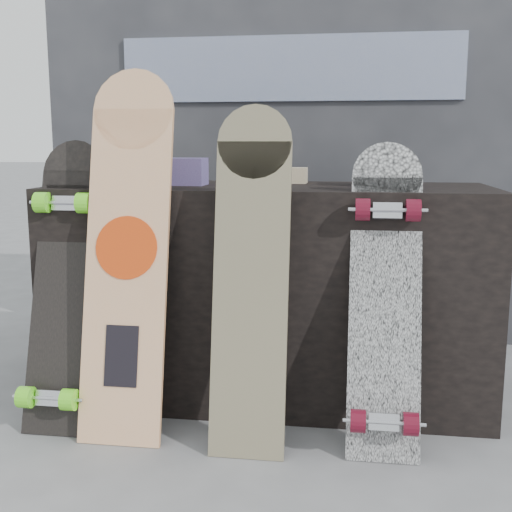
% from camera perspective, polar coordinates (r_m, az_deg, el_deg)
% --- Properties ---
extents(ground, '(60.00, 60.00, 0.00)m').
position_cam_1_polar(ground, '(2.10, -0.62, -16.96)').
color(ground, slate).
rests_on(ground, ground).
extents(vendor_table, '(1.60, 0.60, 0.80)m').
position_cam_1_polar(vendor_table, '(2.43, 1.19, -3.16)').
color(vendor_table, black).
rests_on(vendor_table, ground).
extents(booth, '(2.40, 0.22, 2.20)m').
position_cam_1_polar(booth, '(3.22, 3.16, 12.60)').
color(booth, '#2F2F33').
rests_on(booth, ground).
extents(merch_box_purple, '(0.18, 0.12, 0.10)m').
position_cam_1_polar(merch_box_purple, '(2.43, -6.63, 7.47)').
color(merch_box_purple, '#4B3C7A').
rests_on(merch_box_purple, vendor_table).
extents(merch_box_small, '(0.14, 0.14, 0.12)m').
position_cam_1_polar(merch_box_small, '(2.39, 11.23, 7.55)').
color(merch_box_small, '#4B3C7A').
rests_on(merch_box_small, vendor_table).
extents(merch_box_flat, '(0.22, 0.10, 0.06)m').
position_cam_1_polar(merch_box_flat, '(2.54, 2.05, 7.19)').
color(merch_box_flat, '#D1B78C').
rests_on(merch_box_flat, vendor_table).
extents(longboard_geisha, '(0.27, 0.30, 1.20)m').
position_cam_1_polar(longboard_geisha, '(2.13, -11.34, 1.19)').
color(longboard_geisha, beige).
rests_on(longboard_geisha, ground).
extents(longboard_celtic, '(0.23, 0.23, 1.08)m').
position_cam_1_polar(longboard_celtic, '(1.98, -0.43, -1.12)').
color(longboard_celtic, '#C8B988').
rests_on(longboard_celtic, ground).
extents(longboard_cascadia, '(0.22, 0.37, 0.96)m').
position_cam_1_polar(longboard_cascadia, '(2.04, 11.43, -3.24)').
color(longboard_cascadia, white).
rests_on(longboard_cascadia, ground).
extents(skateboard_dark, '(0.22, 0.36, 0.97)m').
position_cam_1_polar(skateboard_dark, '(2.27, -16.72, -2.01)').
color(skateboard_dark, black).
rests_on(skateboard_dark, ground).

